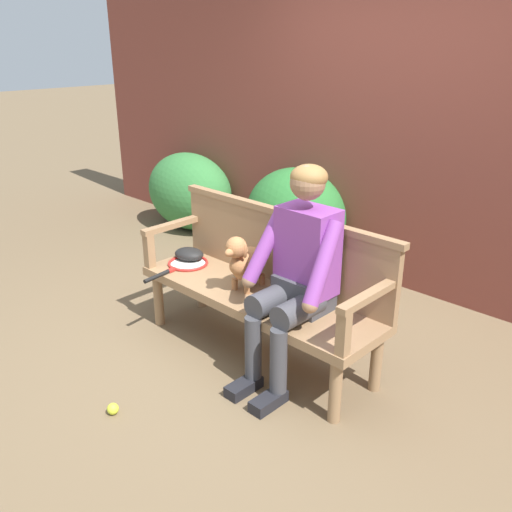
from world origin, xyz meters
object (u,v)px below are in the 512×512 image
at_px(person_seated, 297,269).
at_px(dog_on_bench, 245,261).
at_px(garden_bench, 256,300).
at_px(baseball_glove, 189,254).
at_px(tennis_racket, 185,264).
at_px(tennis_ball, 113,409).

relative_size(person_seated, dog_on_bench, 3.43).
bearing_deg(dog_on_bench, garden_bench, 4.94).
xyz_separation_m(person_seated, dog_on_bench, (-0.44, 0.01, -0.08)).
bearing_deg(baseball_glove, person_seated, -22.99).
height_order(tennis_racket, tennis_ball, tennis_racket).
bearing_deg(tennis_racket, garden_bench, 2.85).
height_order(dog_on_bench, tennis_racket, dog_on_bench).
height_order(garden_bench, tennis_ball, garden_bench).
relative_size(garden_bench, tennis_ball, 26.34).
xyz_separation_m(garden_bench, baseball_glove, (-0.73, 0.05, 0.10)).
xyz_separation_m(garden_bench, tennis_racket, (-0.67, -0.03, 0.07)).
xyz_separation_m(person_seated, tennis_racket, (-1.02, -0.02, -0.26)).
relative_size(tennis_racket, baseball_glove, 2.62).
bearing_deg(tennis_ball, person_seated, 64.20).
bearing_deg(tennis_racket, baseball_glove, 125.30).
height_order(dog_on_bench, tennis_ball, dog_on_bench).
distance_m(person_seated, tennis_ball, 1.31).
relative_size(garden_bench, tennis_racket, 3.02).
distance_m(garden_bench, tennis_racket, 0.67).
relative_size(dog_on_bench, tennis_racket, 0.67).
bearing_deg(tennis_racket, tennis_ball, -61.42).
relative_size(garden_bench, baseball_glove, 7.90).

